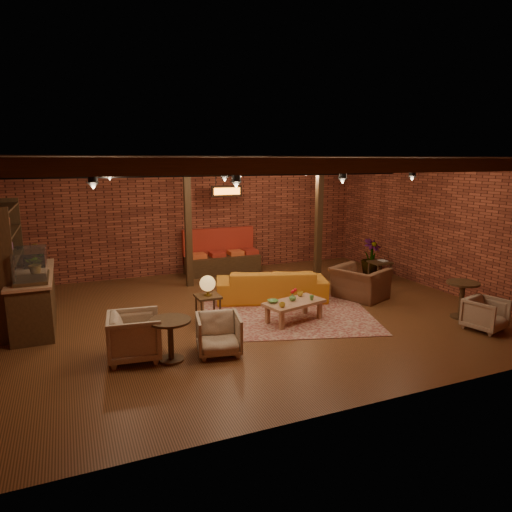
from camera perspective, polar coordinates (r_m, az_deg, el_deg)
name	(u,v)px	position (r m, az deg, el deg)	size (l,w,h in m)	color
floor	(249,313)	(9.67, -0.86, -7.18)	(10.00, 10.00, 0.00)	#37210D
ceiling	(249,158)	(9.14, -0.92, 12.16)	(10.00, 8.00, 0.02)	black
wall_back	(196,216)	(13.03, -7.45, 4.92)	(10.00, 0.02, 3.20)	maroon
wall_front	(369,288)	(5.83, 13.89, -3.95)	(10.00, 0.02, 3.20)	maroon
wall_right	(439,225)	(12.03, 21.86, 3.60)	(0.02, 8.00, 3.20)	maroon
ceiling_beams	(249,164)	(9.14, -0.92, 11.40)	(9.80, 6.40, 0.22)	black
ceiling_pipe	(223,174)	(10.64, -4.16, 10.21)	(0.12, 0.12, 9.60)	black
post_left	(188,224)	(11.54, -8.49, 4.00)	(0.16, 0.16, 3.20)	black
post_right	(319,220)	(12.27, 7.85, 4.49)	(0.16, 0.16, 3.20)	black
service_counter	(33,285)	(9.80, -26.15, -3.27)	(0.80, 2.50, 1.60)	black
plant_counter	(37,261)	(9.90, -25.74, -0.59)	(0.35, 0.39, 0.30)	#337F33
shelving_hutch	(7,266)	(9.85, -28.65, -1.05)	(0.52, 2.00, 2.40)	black
banquette	(222,256)	(12.95, -4.24, 0.02)	(2.10, 0.70, 1.00)	#A5291B
service_sign	(227,191)	(12.28, -3.70, 8.10)	(0.86, 0.06, 0.30)	orange
ceiling_spotlights	(249,176)	(9.14, -0.91, 10.03)	(6.40, 4.40, 0.28)	black
rug	(287,315)	(9.55, 3.96, -7.40)	(3.46, 2.64, 0.01)	maroon
sofa	(271,285)	(10.45, 1.92, -3.62)	(2.49, 0.97, 0.73)	#BF6D1A
coffee_table	(293,304)	(9.12, 4.69, -5.94)	(1.32, 0.88, 0.67)	#946545
side_table_lamp	(208,287)	(8.93, -6.07, -3.90)	(0.47, 0.47, 0.97)	black
round_table_left	(170,333)	(7.46, -10.65, -9.43)	(0.66, 0.66, 0.69)	black
armchair_a	(135,334)	(7.69, -14.93, -9.38)	(0.82, 0.76, 0.84)	beige
armchair_b	(219,332)	(7.67, -4.70, -9.49)	(0.71, 0.66, 0.73)	beige
armchair_right	(360,278)	(10.81, 12.86, -2.67)	(1.14, 0.74, 0.99)	brown
side_table_book	(380,263)	(12.39, 15.24, -0.85)	(0.51, 0.51, 0.58)	black
round_table_right	(462,294)	(10.16, 24.37, -4.34)	(0.64, 0.64, 0.75)	black
armchair_far	(486,313)	(9.70, 26.77, -6.33)	(0.65, 0.61, 0.67)	beige
plant_tall	(373,222)	(12.99, 14.45, 4.18)	(1.68, 1.68, 3.00)	#4C7F4C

